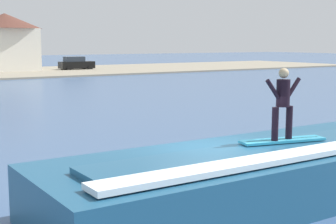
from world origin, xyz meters
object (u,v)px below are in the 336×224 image
Objects in this scene: surfer at (283,100)px; surfboard at (283,140)px; house_gabled_white at (6,39)px; wave_crest at (256,174)px; car_far_shore at (76,64)px.

surfboard is at bearing 26.04° from surfer.
wave_crest is at bearing -99.65° from house_gabled_white.
house_gabled_white is at bearing 160.73° from car_far_shore.
surfer reaches higher than car_far_shore.
surfboard is at bearing -107.70° from car_far_shore.
car_far_shore is (17.15, 53.52, -1.46)m from surfer.
wave_crest is at bearing 169.02° from surfboard.
car_far_shore is at bearing 72.30° from surfboard.
surfboard is 57.11m from house_gabled_white.
wave_crest is at bearing -108.44° from car_far_shore.
house_gabled_white reaches higher than car_far_shore.
surfer is 0.38× the size of car_far_shore.
house_gabled_white is (-8.22, 2.87, 3.14)m from car_far_shore.
surfboard is (0.71, -0.14, 0.77)m from wave_crest.
house_gabled_white is at bearing 80.35° from wave_crest.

